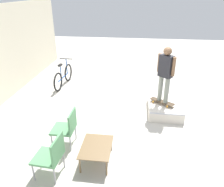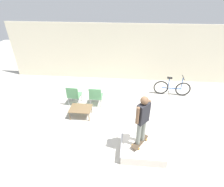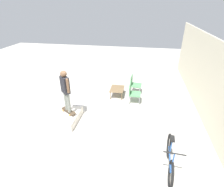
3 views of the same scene
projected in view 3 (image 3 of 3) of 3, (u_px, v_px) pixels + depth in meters
The scene contains 9 objects.
ground_plane at pixel (97, 109), 7.53m from camera, with size 24.00×24.00×0.00m, color #B7B2A8.
house_wall_back at pixel (212, 85), 6.18m from camera, with size 12.00×0.06×3.00m.
skate_ramp_box at pixel (66, 117), 6.76m from camera, with size 1.35×0.97×0.33m.
skateboard_on_ramp at pixel (69, 111), 6.71m from camera, with size 0.58×0.73×0.07m.
person_skater at pixel (65, 88), 6.27m from camera, with size 0.41×0.45×1.62m.
coffee_table at pixel (117, 89), 8.45m from camera, with size 0.85×0.64×0.39m.
patio_chair_left at pixel (134, 83), 8.68m from camera, with size 0.56×0.56×0.91m.
patio_chair_right at pixel (133, 92), 7.84m from camera, with size 0.52×0.52×0.91m.
bicycle at pixel (170, 158), 4.70m from camera, with size 1.71×0.52×0.97m.
Camera 3 is at (6.14, 1.76, 4.10)m, focal length 28.00 mm.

